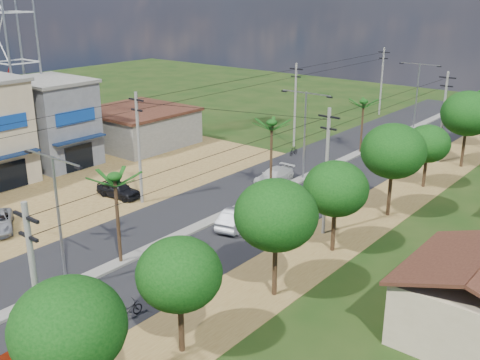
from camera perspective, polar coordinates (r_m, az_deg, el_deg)
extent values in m
plane|color=black|center=(34.45, -17.18, -10.51)|extent=(160.00, 160.00, 0.00)
cube|color=black|center=(43.47, -0.77, -3.27)|extent=(12.00, 110.00, 0.04)
cube|color=#605E56|center=(45.63, 1.64, -2.08)|extent=(1.00, 90.00, 0.18)
cube|color=brown|center=(50.02, -19.45, -1.37)|extent=(18.00, 46.00, 0.04)
cube|color=brown|center=(39.04, 8.94, -6.20)|extent=(5.00, 90.00, 0.03)
cube|color=#0F2042|center=(50.82, -22.34, 2.25)|extent=(0.80, 5.40, 0.15)
cube|color=black|center=(51.61, -22.29, 0.41)|extent=(0.10, 3.00, 2.40)
cube|color=navy|center=(50.44, -22.91, 5.31)|extent=(0.12, 4.20, 1.20)
cube|color=#54565D|center=(57.71, -18.60, 5.48)|extent=(8.00, 6.00, 8.00)
cube|color=#605E56|center=(56.96, -19.04, 9.54)|extent=(8.40, 6.40, 0.30)
cube|color=#0F2042|center=(54.34, -15.96, 3.97)|extent=(0.80, 5.40, 0.15)
cube|color=black|center=(55.08, -16.00, 2.22)|extent=(0.10, 3.00, 2.40)
cube|color=navy|center=(54.12, -16.36, 6.17)|extent=(0.12, 4.20, 1.20)
cube|color=#605E56|center=(63.20, -10.31, 5.22)|extent=(10.00, 10.00, 3.60)
cube|color=#321910|center=(62.77, -10.42, 6.99)|extent=(10.40, 10.40, 0.30)
ellipsoid|color=black|center=(22.47, -17.03, -14.09)|extent=(4.40, 4.40, 3.74)
cylinder|color=black|center=(27.11, -6.03, -13.56)|extent=(0.28, 0.28, 3.85)
ellipsoid|color=black|center=(26.00, -6.20, -9.46)|extent=(4.00, 4.00, 3.40)
cylinder|color=black|center=(31.37, 3.58, -7.95)|extent=(0.28, 0.28, 4.55)
ellipsoid|color=black|center=(30.29, 3.68, -3.56)|extent=(4.60, 4.60, 3.91)
cylinder|color=black|center=(37.03, 9.52, -4.25)|extent=(0.28, 0.28, 4.06)
ellipsoid|color=black|center=(36.19, 9.71, -0.87)|extent=(4.20, 4.20, 3.57)
cylinder|color=black|center=(43.56, 15.01, -0.58)|extent=(0.28, 0.28, 4.76)
ellipsoid|color=black|center=(42.76, 15.32, 2.86)|extent=(4.80, 4.80, 4.08)
cylinder|color=black|center=(50.97, 18.30, 1.27)|extent=(0.28, 0.28, 3.64)
ellipsoid|color=black|center=(50.41, 18.54, 3.52)|extent=(3.80, 3.80, 3.23)
cylinder|color=black|center=(57.96, 21.81, 3.58)|extent=(0.28, 0.28, 4.90)
ellipsoid|color=black|center=(57.35, 22.15, 6.28)|extent=(5.00, 5.00, 4.25)
cylinder|color=black|center=(35.26, -12.30, -4.11)|extent=(0.22, 0.22, 5.80)
cylinder|color=black|center=(46.18, 3.18, 2.10)|extent=(0.22, 0.22, 6.20)
cylinder|color=black|center=(59.57, 12.27, 5.20)|extent=(0.22, 0.22, 5.50)
cylinder|color=gray|center=(32.73, -17.85, -4.38)|extent=(0.16, 0.16, 8.00)
cube|color=gray|center=(30.48, -17.32, 1.78)|extent=(2.40, 0.08, 0.08)
cube|color=gray|center=(32.44, -19.72, 2.54)|extent=(2.40, 0.08, 0.08)
cube|color=black|center=(29.63, -16.10, 1.22)|extent=(0.50, 0.18, 0.12)
cube|color=black|center=(33.39, -20.71, 2.69)|extent=(0.50, 0.18, 0.12)
cylinder|color=gray|center=(49.94, 6.57, 4.37)|extent=(0.16, 0.16, 8.00)
cube|color=gray|center=(48.49, 7.95, 8.60)|extent=(2.40, 0.08, 0.08)
cube|color=gray|center=(49.75, 5.57, 8.95)|extent=(2.40, 0.08, 0.08)
cube|color=black|center=(47.96, 9.08, 8.31)|extent=(0.50, 0.18, 0.12)
cube|color=black|center=(50.37, 4.51, 8.99)|extent=(0.50, 0.18, 0.12)
cylinder|color=gray|center=(71.87, 17.51, 8.08)|extent=(0.16, 0.16, 8.00)
cube|color=gray|center=(70.88, 18.73, 11.02)|extent=(2.40, 0.08, 0.08)
cube|color=gray|center=(71.75, 16.92, 11.29)|extent=(2.40, 0.08, 0.08)
cube|color=black|center=(70.52, 19.57, 10.82)|extent=(0.50, 0.18, 0.12)
cube|color=black|center=(72.18, 16.09, 11.32)|extent=(0.50, 0.18, 0.12)
cylinder|color=#605E56|center=(44.67, -10.22, 3.11)|extent=(0.24, 0.24, 9.00)
cube|color=black|center=(43.79, -10.51, 8.03)|extent=(1.60, 0.12, 0.12)
cube|color=black|center=(43.94, -10.45, 7.00)|extent=(1.20, 0.12, 0.12)
cylinder|color=#605E56|center=(60.90, 5.62, 7.52)|extent=(0.24, 0.24, 9.00)
cube|color=black|center=(60.26, 5.74, 11.16)|extent=(1.60, 0.12, 0.12)
cube|color=black|center=(60.37, 5.71, 10.41)|extent=(1.20, 0.12, 0.12)
cylinder|color=#605E56|center=(79.04, 14.19, 9.66)|extent=(0.24, 0.24, 9.00)
cube|color=black|center=(78.55, 14.42, 12.47)|extent=(1.60, 0.12, 0.12)
cube|color=black|center=(78.63, 14.37, 11.89)|extent=(1.20, 0.12, 0.12)
cylinder|color=#605E56|center=(23.95, -19.82, -12.20)|extent=(0.24, 0.24, 9.00)
cube|color=black|center=(22.27, -20.92, -3.54)|extent=(1.60, 0.12, 0.12)
cube|color=black|center=(22.57, -20.69, -5.42)|extent=(1.20, 0.12, 0.12)
cylinder|color=#605E56|center=(38.67, 8.75, 0.71)|extent=(0.24, 0.24, 9.00)
cube|color=black|center=(37.65, 9.04, 6.36)|extent=(1.60, 0.12, 0.12)
cube|color=black|center=(37.83, 8.98, 5.18)|extent=(1.20, 0.12, 0.12)
cylinder|color=#605E56|center=(58.18, 19.91, 5.95)|extent=(0.24, 0.24, 9.00)
cube|color=black|center=(57.51, 20.34, 9.73)|extent=(1.60, 0.12, 0.12)
cube|color=black|center=(57.63, 20.25, 8.95)|extent=(1.20, 0.12, 0.12)
imported|color=#999BA1|center=(40.57, -0.31, -3.87)|extent=(2.61, 4.64, 1.45)
imported|color=#AEAEA9|center=(49.72, 3.45, 0.38)|extent=(1.88, 4.54, 1.31)
imported|color=black|center=(47.35, -12.24, -0.98)|extent=(4.10, 1.98, 1.35)
imported|color=black|center=(30.61, -11.28, -12.93)|extent=(0.70, 1.80, 0.93)
imported|color=black|center=(48.05, 1.71, -0.56)|extent=(0.77, 1.68, 0.85)
imported|color=black|center=(58.31, 5.47, 2.91)|extent=(0.46, 1.51, 0.90)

